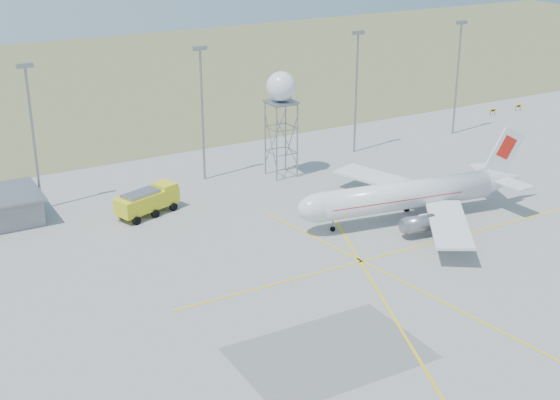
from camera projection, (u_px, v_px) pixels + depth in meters
grass_strip at (114, 80)px, 185.21m from camera, size 400.00×120.00×0.03m
mast_a at (32, 126)px, 104.81m from camera, size 2.20×0.50×20.50m
mast_b at (202, 103)px, 116.27m from camera, size 2.20×0.50×20.50m
mast_c at (357, 82)px, 129.11m from camera, size 2.20×0.50×20.50m
mast_d at (458, 68)px, 139.20m from camera, size 2.20×0.50×20.50m
taxi_sign_near at (493, 111)px, 155.30m from camera, size 1.60×0.17×1.20m
taxi_sign_far at (518, 106)px, 158.51m from camera, size 1.60×0.17×1.20m
airliner_main at (409, 195)px, 104.25m from camera, size 33.84×32.59×11.53m
radar_tower at (281, 118)px, 118.77m from camera, size 4.55×4.55×16.46m
fire_truck at (149, 202)px, 106.74m from camera, size 9.70×6.02×3.68m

